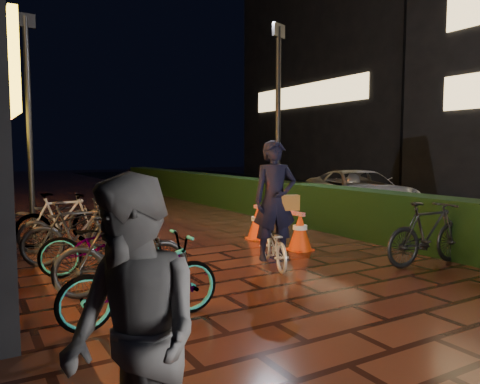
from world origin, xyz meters
TOP-DOWN VIEW (x-y plane):
  - ground at (0.00, 0.00)m, footprint 80.00×80.00m
  - asphalt_road at (9.00, 5.00)m, footprint 11.00×60.00m
  - hedge at (3.30, 8.00)m, footprint 0.70×20.00m
  - bystander_person at (-3.16, -1.69)m, footprint 0.80×0.95m
  - van at (5.83, 5.81)m, footprint 3.42×4.89m
  - lamp_post_hedge at (2.85, 5.61)m, footprint 0.46×0.24m
  - lamp_post_sf at (-2.34, 9.71)m, footprint 0.52×0.16m
  - cyclist at (0.25, 1.98)m, footprint 0.90×1.46m
  - traffic_barrier at (1.32, 3.41)m, footprint 0.52×1.75m
  - cart_assembly at (1.81, 4.35)m, footprint 0.62×0.66m
  - parked_bikes_storefront at (-2.28, 3.67)m, footprint 1.98×6.17m

SIDE VIEW (x-z plane):
  - ground at x=0.00m, z-range 0.00..0.00m
  - asphalt_road at x=9.00m, z-range 0.00..0.01m
  - traffic_barrier at x=1.32m, z-range 0.00..0.70m
  - parked_bikes_storefront at x=-2.28m, z-range -0.03..0.99m
  - cart_assembly at x=1.81m, z-range 0.01..0.95m
  - hedge at x=3.30m, z-range 0.00..1.00m
  - van at x=5.83m, z-range 0.01..1.25m
  - cyclist at x=0.25m, z-range -0.25..1.72m
  - bystander_person at x=-3.16m, z-range 0.00..1.72m
  - lamp_post_hedge at x=2.85m, z-range 0.24..5.12m
  - lamp_post_sf at x=-2.34m, z-range 0.27..5.65m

